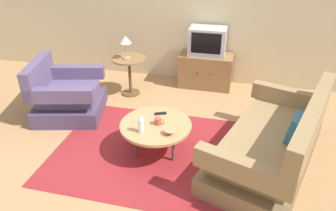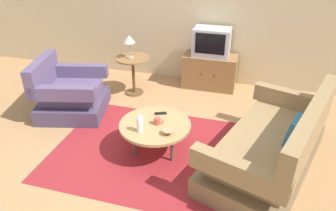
% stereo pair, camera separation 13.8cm
% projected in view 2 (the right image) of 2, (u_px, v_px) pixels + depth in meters
% --- Properties ---
extents(ground_plane, '(16.00, 16.00, 0.00)m').
position_uv_depth(ground_plane, '(151.00, 147.00, 4.07)').
color(ground_plane, '#AD7F51').
extents(back_wall, '(9.00, 0.12, 2.70)m').
position_uv_depth(back_wall, '(192.00, 5.00, 5.36)').
color(back_wall, '#CCB78E').
rests_on(back_wall, ground).
extents(area_rug, '(2.56, 1.92, 0.00)m').
position_uv_depth(area_rug, '(156.00, 151.00, 3.99)').
color(area_rug, maroon).
rests_on(area_rug, ground).
extents(armchair, '(1.13, 1.13, 0.85)m').
position_uv_depth(armchair, '(69.00, 95.00, 4.73)').
color(armchair, '#4B3E5C').
rests_on(armchair, ground).
extents(couch, '(1.50, 2.07, 0.95)m').
position_uv_depth(couch, '(272.00, 148.00, 3.56)').
color(couch, brown).
rests_on(couch, ground).
extents(coffee_table, '(0.87, 0.87, 0.42)m').
position_uv_depth(coffee_table, '(155.00, 126.00, 3.80)').
color(coffee_table, tan).
rests_on(coffee_table, ground).
extents(side_table, '(0.56, 0.56, 0.65)m').
position_uv_depth(side_table, '(133.00, 68.00, 5.19)').
color(side_table, olive).
rests_on(side_table, ground).
extents(tv_stand, '(0.92, 0.47, 0.59)m').
position_uv_depth(tv_stand, '(210.00, 71.00, 5.51)').
color(tv_stand, olive).
rests_on(tv_stand, ground).
extents(television, '(0.61, 0.40, 0.47)m').
position_uv_depth(television, '(212.00, 42.00, 5.25)').
color(television, '#B7B7BC').
rests_on(television, tv_stand).
extents(table_lamp, '(0.19, 0.19, 0.38)m').
position_uv_depth(table_lamp, '(129.00, 40.00, 4.95)').
color(table_lamp, '#9E937A').
rests_on(table_lamp, side_table).
extents(vase, '(0.07, 0.07, 0.24)m').
position_uv_depth(vase, '(140.00, 123.00, 3.58)').
color(vase, white).
rests_on(vase, coffee_table).
extents(mug, '(0.12, 0.08, 0.09)m').
position_uv_depth(mug, '(157.00, 121.00, 3.76)').
color(mug, '#B74C3D').
rests_on(mug, coffee_table).
extents(bowl, '(0.14, 0.14, 0.06)m').
position_uv_depth(bowl, '(168.00, 132.00, 3.58)').
color(bowl, tan).
rests_on(bowl, coffee_table).
extents(tv_remote_dark, '(0.15, 0.10, 0.02)m').
position_uv_depth(tv_remote_dark, '(161.00, 113.00, 3.98)').
color(tv_remote_dark, black).
rests_on(tv_remote_dark, coffee_table).
extents(tv_remote_silver, '(0.09, 0.15, 0.02)m').
position_uv_depth(tv_remote_silver, '(141.00, 119.00, 3.85)').
color(tv_remote_silver, '#B2B2B7').
rests_on(tv_remote_silver, coffee_table).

